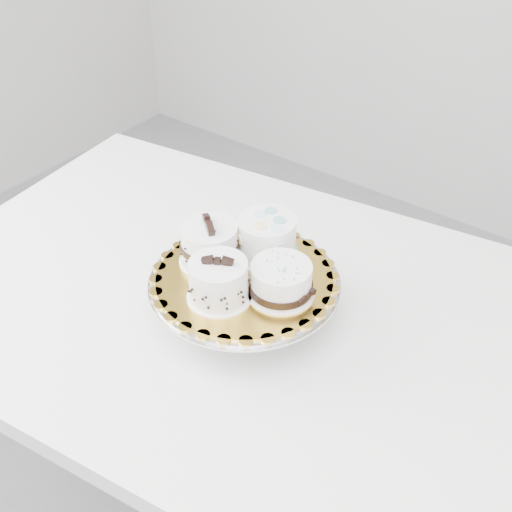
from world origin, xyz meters
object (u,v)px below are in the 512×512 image
Objects in this scene: cake_swirl at (219,281)px; cake_banded at (210,246)px; cake_dots at (267,237)px; cake_stand at (245,291)px; cake_ribbon at (281,281)px; table at (237,323)px; cake_board at (244,278)px.

cake_banded is (-0.08, 0.07, -0.00)m from cake_swirl.
cake_banded reaches higher than cake_dots.
cake_stand is 0.10m from cake_ribbon.
cake_stand is (0.05, -0.03, 0.13)m from table.
table is 0.21m from cake_banded.
cake_swirl is 0.11m from cake_ribbon.
cake_ribbon reaches higher than cake_stand.
cake_ribbon is at bearing 1.21° from cake_board.
table is 0.23m from cake_ribbon.
cake_banded reaches higher than cake_ribbon.
cake_stand is at bearing -42.60° from table.
cake_dots is at bearing 144.95° from cake_ribbon.
table is 11.47× the size of cake_ribbon.
cake_ribbon is at bearing -43.51° from cake_dots.
table is 9.70× the size of cake_banded.
cake_board is 2.31× the size of cake_swirl.
cake_swirl is at bearing -90.67° from cake_board.
cake_dots is at bearing 85.11° from cake_banded.
cake_board reaches higher than table.
table is at bearing 144.90° from cake_stand.
table is 10.84× the size of cake_dots.
cake_swirl is at bearing -3.38° from cake_banded.
cake_swirl is at bearing -132.47° from cake_ribbon.
cake_stand is 2.67× the size of cake_dots.
cake_board is 0.08m from cake_swirl.
table is 4.43× the size of cake_board.
cake_stand is 0.11m from cake_dots.
cake_swirl is 0.15m from cake_dots.
cake_dots is at bearing 95.25° from cake_board.
cake_dots is at bearing 95.25° from cake_stand.
cake_stand is 1.09× the size of cake_board.
table is at bearing 172.05° from cake_ribbon.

